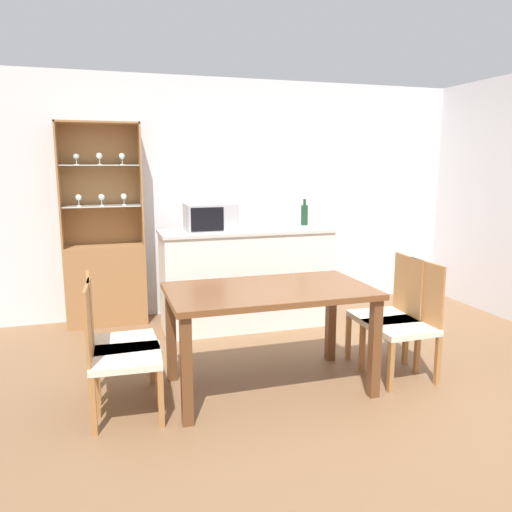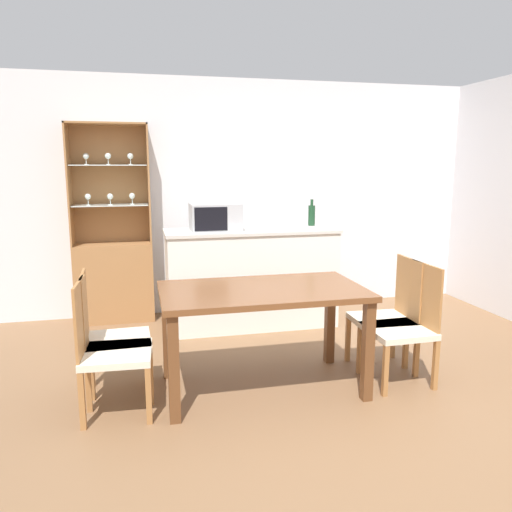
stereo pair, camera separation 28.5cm
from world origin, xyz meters
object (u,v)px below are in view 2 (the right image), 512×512
(dining_table, at_px, (262,302))
(dining_chair_side_right_near, at_px, (404,326))
(dining_chair_side_left_far, at_px, (110,337))
(wine_bottle, at_px, (312,215))
(microwave, at_px, (215,217))
(dining_chair_side_right_far, at_px, (388,316))
(display_cabinet, at_px, (114,266))
(dining_chair_side_left_near, at_px, (109,350))

(dining_table, bearing_deg, dining_chair_side_right_near, -6.57)
(dining_chair_side_left_far, distance_m, wine_bottle, 2.60)
(wine_bottle, bearing_deg, microwave, -171.64)
(dining_chair_side_right_far, bearing_deg, dining_table, 99.23)
(dining_chair_side_right_near, xyz_separation_m, dining_chair_side_right_far, (-0.00, 0.25, 0.00))
(dining_chair_side_left_far, xyz_separation_m, microwave, (0.96, 1.34, 0.69))
(display_cabinet, height_order, dining_chair_side_left_far, display_cabinet)
(dining_chair_side_left_far, bearing_deg, wine_bottle, 124.72)
(dining_table, xyz_separation_m, dining_chair_side_left_far, (-1.07, 0.12, -0.22))
(dining_chair_side_right_far, bearing_deg, dining_chair_side_right_near, -177.26)
(dining_chair_side_right_far, bearing_deg, dining_chair_side_left_near, 99.22)
(dining_chair_side_left_near, relative_size, wine_bottle, 3.26)
(wine_bottle, bearing_deg, dining_table, -120.22)
(dining_chair_side_left_far, xyz_separation_m, dining_chair_side_right_near, (2.14, -0.25, 0.00))
(dining_chair_side_left_near, height_order, dining_chair_side_right_far, same)
(dining_chair_side_left_far, bearing_deg, dining_chair_side_left_near, -1.83)
(microwave, bearing_deg, dining_chair_side_right_far, -48.55)
(dining_chair_side_left_near, xyz_separation_m, microwave, (0.96, 1.58, 0.69))
(display_cabinet, distance_m, wine_bottle, 2.15)
(dining_table, distance_m, dining_chair_side_left_near, 1.10)
(dining_table, relative_size, dining_chair_side_left_near, 1.61)
(dining_chair_side_right_far, height_order, microwave, microwave)
(dining_chair_side_right_near, distance_m, wine_bottle, 1.87)
(dining_chair_side_right_far, relative_size, wine_bottle, 3.26)
(dining_chair_side_left_near, distance_m, dining_chair_side_right_near, 2.14)
(dining_table, distance_m, microwave, 1.54)
(dining_chair_side_right_far, bearing_deg, dining_chair_side_left_far, 92.71)
(dining_chair_side_right_near, relative_size, wine_bottle, 3.26)
(dining_chair_side_left_far, bearing_deg, display_cabinet, 179.49)
(display_cabinet, distance_m, dining_chair_side_right_near, 3.03)
(dining_chair_side_left_far, distance_m, dining_chair_side_left_near, 0.24)
(dining_table, height_order, dining_chair_side_left_far, dining_chair_side_left_far)
(dining_chair_side_left_far, xyz_separation_m, dining_chair_side_right_far, (2.14, -0.00, 0.00))
(dining_chair_side_left_far, height_order, dining_chair_side_right_near, same)
(dining_table, xyz_separation_m, wine_bottle, (0.94, 1.62, 0.45))
(dining_chair_side_left_near, distance_m, wine_bottle, 2.74)
(dining_table, xyz_separation_m, dining_chair_side_left_near, (-1.07, -0.12, -0.22))
(dining_table, height_order, dining_chair_side_left_near, dining_chair_side_left_near)
(display_cabinet, relative_size, dining_chair_side_right_near, 2.26)
(dining_chair_side_right_near, height_order, wine_bottle, wine_bottle)
(dining_chair_side_left_far, height_order, microwave, microwave)
(dining_chair_side_right_near, bearing_deg, wine_bottle, 3.15)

